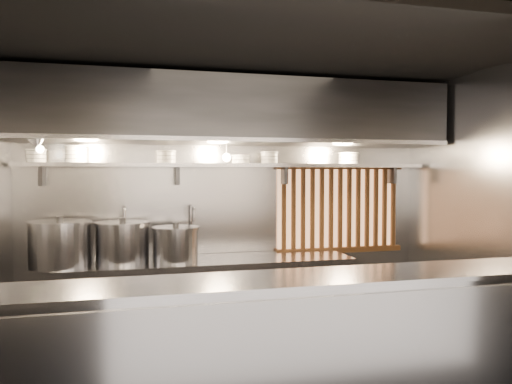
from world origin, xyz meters
name	(u,v)px	position (x,y,z in m)	size (l,w,h in m)	color
ceiling	(267,51)	(0.00, 0.00, 2.80)	(4.50, 4.50, 0.00)	black
wall_back	(230,208)	(0.00, 1.50, 1.40)	(4.50, 4.50, 0.00)	gray
wall_right	(496,215)	(2.25, 0.00, 1.40)	(3.00, 3.00, 0.00)	gray
serving_counter	(306,362)	(0.00, -0.96, 0.57)	(4.50, 0.56, 1.13)	#A0A0A6
cooking_bench	(209,302)	(-0.30, 1.13, 0.45)	(3.00, 0.70, 0.90)	#A0A0A6
bowl_shelf	(234,165)	(0.00, 1.32, 1.88)	(4.40, 0.34, 0.04)	#A0A0A6
exhaust_hood	(238,112)	(0.00, 1.10, 2.42)	(4.40, 0.81, 0.65)	#2D2D30
wood_screen	(339,208)	(1.30, 1.45, 1.38)	(1.56, 0.09, 1.04)	#FFB072
faucet_left	(124,220)	(-1.15, 1.37, 1.31)	(0.04, 0.30, 0.50)	silver
faucet_right	(192,219)	(-0.45, 1.37, 1.31)	(0.04, 0.30, 0.50)	silver
heat_lamp	(37,143)	(-1.90, 0.85, 2.07)	(0.25, 0.35, 0.20)	#A0A0A6
pendant_bulb	(227,157)	(-0.10, 1.20, 1.96)	(0.09, 0.09, 0.19)	#2D2D30
stock_pot_left	(60,243)	(-1.75, 1.10, 1.12)	(0.76, 0.76, 0.48)	#A0A0A6
stock_pot_mid	(123,242)	(-1.17, 1.18, 1.11)	(0.59, 0.59, 0.45)	#A0A0A6
stock_pot_right	(176,244)	(-0.65, 1.10, 1.08)	(0.60, 0.60, 0.39)	#A0A0A6
bowl_stack_0	(36,156)	(-1.98, 1.32, 1.97)	(0.20, 0.20, 0.13)	silver
bowl_stack_1	(76,154)	(-1.61, 1.32, 1.98)	(0.23, 0.23, 0.17)	silver
bowl_stack_2	(166,157)	(-0.72, 1.32, 1.97)	(0.21, 0.21, 0.13)	silver
bowl_stack_3	(241,159)	(0.08, 1.32, 1.95)	(0.21, 0.21, 0.09)	silver
bowl_stack_4	(269,158)	(0.40, 1.32, 1.97)	(0.20, 0.20, 0.13)	silver
bowl_stack_5	(349,158)	(1.35, 1.32, 1.97)	(0.24, 0.24, 0.13)	silver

